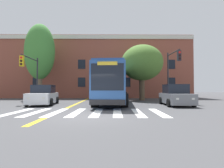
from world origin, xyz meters
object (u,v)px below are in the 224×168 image
object	(u,v)px
traffic_light_far_corner	(31,70)
street_tree_curbside_large	(142,63)
car_white_near_lane	(43,96)
traffic_light_near_corner	(172,67)
car_grey_far_lane	(176,96)
car_black_behind_bus	(105,93)
city_bus	(113,84)
street_tree_curbside_small	(40,52)

from	to	relation	value
traffic_light_far_corner	street_tree_curbside_large	xyz separation A→B (m)	(12.22, 3.19, 1.20)
car_white_near_lane	traffic_light_near_corner	xyz separation A→B (m)	(12.64, 2.98, 2.99)
car_grey_far_lane	car_black_behind_bus	world-z (taller)	car_black_behind_bus
traffic_light_near_corner	traffic_light_far_corner	size ratio (longest dim) A/B	1.13
car_grey_far_lane	traffic_light_near_corner	bearing A→B (deg)	74.14
city_bus	traffic_light_near_corner	bearing A→B (deg)	15.36
car_grey_far_lane	street_tree_curbside_large	size ratio (longest dim) A/B	0.60
car_black_behind_bus	street_tree_curbside_small	size ratio (longest dim) A/B	0.48
car_black_behind_bus	traffic_light_far_corner	distance (m)	11.51
traffic_light_near_corner	traffic_light_far_corner	world-z (taller)	traffic_light_near_corner
city_bus	car_grey_far_lane	world-z (taller)	city_bus
street_tree_curbside_large	traffic_light_far_corner	bearing A→B (deg)	-165.36
traffic_light_near_corner	street_tree_curbside_large	bearing A→B (deg)	133.86
street_tree_curbside_large	car_white_near_lane	bearing A→B (deg)	-149.34
car_black_behind_bus	traffic_light_near_corner	distance (m)	11.30
street_tree_curbside_small	car_white_near_lane	bearing A→B (deg)	-65.31
street_tree_curbside_small	city_bus	bearing A→B (deg)	-32.08
car_black_behind_bus	street_tree_curbside_small	distance (m)	10.76
car_grey_far_lane	car_black_behind_bus	distance (m)	13.30
street_tree_curbside_small	street_tree_curbside_large	bearing A→B (deg)	-5.63
city_bus	car_black_behind_bus	xyz separation A→B (m)	(-0.99, 9.75, -1.04)
city_bus	traffic_light_near_corner	distance (m)	6.96
city_bus	street_tree_curbside_small	size ratio (longest dim) A/B	1.12
street_tree_curbside_large	street_tree_curbside_small	distance (m)	13.33
traffic_light_near_corner	street_tree_curbside_small	distance (m)	16.65
car_grey_far_lane	traffic_light_far_corner	bearing A→B (deg)	166.41
car_grey_far_lane	traffic_light_near_corner	xyz separation A→B (m)	(1.05, 3.68, 2.98)
city_bus	traffic_light_far_corner	world-z (taller)	traffic_light_far_corner
car_white_near_lane	traffic_light_near_corner	world-z (taller)	traffic_light_near_corner
traffic_light_far_corner	street_tree_curbside_small	size ratio (longest dim) A/B	0.50
city_bus	car_white_near_lane	xyz separation A→B (m)	(-6.20, -1.21, -1.06)
traffic_light_far_corner	city_bus	bearing A→B (deg)	-9.67
traffic_light_near_corner	street_tree_curbside_small	bearing A→B (deg)	165.31
car_white_near_lane	street_tree_curbside_large	xyz separation A→B (m)	(9.88, 5.86, 3.81)
traffic_light_near_corner	street_tree_curbside_large	size ratio (longest dim) A/B	0.78
car_white_near_lane	car_black_behind_bus	distance (m)	12.13
car_grey_far_lane	street_tree_curbside_large	distance (m)	7.77
city_bus	street_tree_curbside_small	distance (m)	12.01
car_grey_far_lane	traffic_light_near_corner	world-z (taller)	traffic_light_near_corner
traffic_light_near_corner	traffic_light_far_corner	bearing A→B (deg)	-178.80
traffic_light_far_corner	street_tree_curbside_small	bearing A→B (deg)	101.87
city_bus	street_tree_curbside_small	bearing A→B (deg)	147.92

